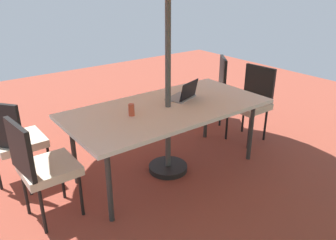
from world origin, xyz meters
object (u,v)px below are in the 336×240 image
at_px(dining_table, 168,111).
at_px(cup, 131,110).
at_px(chair_west, 251,100).
at_px(laptop, 184,95).
at_px(chair_southeast, 15,139).
at_px(chair_east, 41,165).
at_px(chair_southwest, 212,86).

relative_size(dining_table, cup, 18.32).
relative_size(chair_west, laptop, 2.57).
relative_size(dining_table, chair_southeast, 2.21).
bearing_deg(dining_table, cup, -2.51).
distance_m(chair_southeast, chair_west, 2.87).
relative_size(chair_west, cup, 8.28).
relative_size(chair_east, chair_west, 1.00).
bearing_deg(chair_southeast, chair_east, 146.04).
bearing_deg(dining_table, chair_east, -0.07).
height_order(dining_table, chair_southwest, chair_southwest).
height_order(chair_southeast, chair_southwest, same).
xyz_separation_m(chair_east, laptop, (-1.66, -0.09, 0.27)).
bearing_deg(dining_table, laptop, -162.59).
relative_size(chair_southeast, chair_east, 1.00).
bearing_deg(chair_west, chair_east, -94.38).
distance_m(dining_table, laptop, 0.32).
relative_size(chair_southeast, chair_west, 1.00).
relative_size(dining_table, chair_west, 2.21).
height_order(chair_southwest, chair_west, same).
bearing_deg(chair_southeast, chair_west, -141.23).
bearing_deg(chair_southwest, cup, -30.88).
xyz_separation_m(chair_southwest, cup, (1.83, 0.74, 0.28)).
relative_size(chair_southwest, chair_west, 1.00).
relative_size(chair_southeast, cup, 8.28).
xyz_separation_m(chair_east, cup, (-0.93, -0.02, 0.28)).
height_order(chair_east, laptop, laptop).
xyz_separation_m(chair_east, chair_west, (-2.74, -0.00, 0.00)).
distance_m(chair_southwest, cup, 1.99).
height_order(dining_table, chair_east, chair_east).
bearing_deg(cup, chair_southeast, -34.10).
relative_size(chair_southeast, chair_southwest, 1.00).
xyz_separation_m(chair_southeast, chair_southwest, (-2.80, -0.08, 0.00)).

